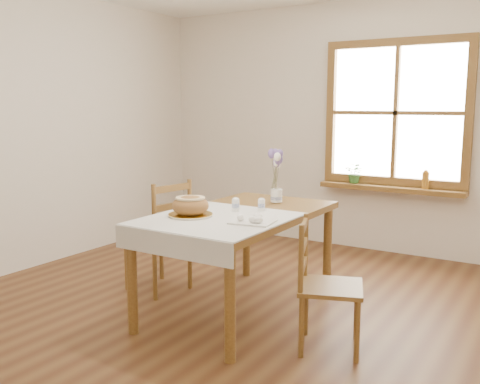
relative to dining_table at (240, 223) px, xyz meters
The scene contains 18 objects.
ground 0.73m from the dining_table, 90.00° to the right, with size 5.00×5.00×0.00m, color brown.
room_walls 1.08m from the dining_table, 90.00° to the right, with size 4.60×5.10×2.65m.
window 2.36m from the dining_table, 77.02° to the left, with size 1.46×0.08×1.46m.
window_sill 2.16m from the dining_table, 76.61° to the left, with size 1.46×0.20×0.05m.
dining_table is the anchor object (origin of this frame).
table_linen 0.32m from the dining_table, 90.00° to the right, with size 0.91×0.99×0.01m, color silver.
chair_left 0.85m from the dining_table, behind, with size 0.43×0.45×0.93m, color brown, non-canonical shape.
chair_right 0.90m from the dining_table, 16.89° to the right, with size 0.39×0.41×0.83m, color brown, non-canonical shape.
bread_plate 0.41m from the dining_table, 119.11° to the right, with size 0.30×0.30×0.02m, color white.
bread_loaf 0.44m from the dining_table, 119.11° to the right, with size 0.26×0.26×0.14m, color olive.
egg_napkin 0.42m from the dining_table, 46.43° to the right, with size 0.27×0.23×0.01m, color silver.
eggs 0.43m from the dining_table, 46.43° to the right, with size 0.21×0.19×0.05m, color white, non-canonical shape.
salt_shaker 0.15m from the dining_table, 120.14° to the right, with size 0.05×0.05×0.10m, color white.
pepper_shaker 0.21m from the dining_table, 31.49° to the left, with size 0.05×0.05×0.10m, color white.
flower_vase 0.50m from the dining_table, 84.09° to the left, with size 0.09×0.09×0.10m, color white.
lavender_bouquet 0.59m from the dining_table, 84.09° to the left, with size 0.17×0.17×0.31m, color #6C5596, non-canonical shape.
potted_plant 2.11m from the dining_table, 86.71° to the left, with size 0.19×0.21×0.17m, color #346B2B.
amber_bottle 2.27m from the dining_table, 68.22° to the left, with size 0.07×0.07×0.19m, color #A1671D.
Camera 1 is at (2.03, -2.97, 1.52)m, focal length 40.00 mm.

